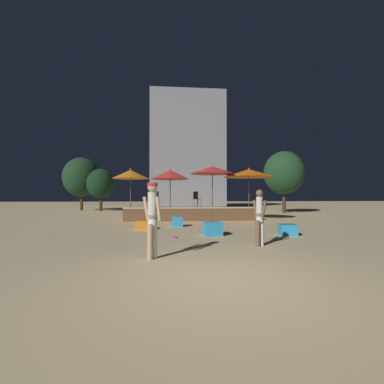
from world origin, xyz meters
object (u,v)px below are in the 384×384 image
(patio_umbrella_0, at_px, (212,170))
(bistro_chair_0, at_px, (197,197))
(patio_umbrella_3, at_px, (131,174))
(cube_seat_3, at_px, (143,225))
(background_tree_0, at_px, (82,177))
(background_tree_1, at_px, (101,184))
(frisbee_disc, at_px, (174,237))
(bistro_chair_1, at_px, (155,197))
(background_tree_2, at_px, (284,173))
(patio_umbrella_2, at_px, (249,173))
(cube_seat_2, at_px, (287,230))
(person_0, at_px, (260,216))
(cube_seat_0, at_px, (177,222))
(cube_seat_1, at_px, (213,229))
(patio_umbrella_1, at_px, (170,175))
(person_1, at_px, (152,216))

(patio_umbrella_0, bearing_deg, bistro_chair_0, 132.27)
(patio_umbrella_0, distance_m, patio_umbrella_3, 4.61)
(cube_seat_3, distance_m, background_tree_0, 17.22)
(patio_umbrella_3, distance_m, background_tree_1, 11.00)
(frisbee_disc, xyz_separation_m, background_tree_1, (-6.56, 15.92, 2.54))
(bistro_chair_1, bearing_deg, background_tree_2, -167.69)
(patio_umbrella_2, bearing_deg, cube_seat_3, -147.02)
(cube_seat_2, bearing_deg, patio_umbrella_3, 139.61)
(person_0, xyz_separation_m, background_tree_0, (-11.22, 19.06, 2.41))
(cube_seat_0, xyz_separation_m, cube_seat_3, (-1.49, -1.02, -0.03))
(frisbee_disc, height_order, background_tree_1, background_tree_1)
(cube_seat_3, bearing_deg, cube_seat_2, -19.89)
(patio_umbrella_3, distance_m, frisbee_disc, 6.75)
(cube_seat_3, bearing_deg, patio_umbrella_2, 32.98)
(background_tree_2, bearing_deg, cube_seat_3, -137.52)
(cube_seat_2, height_order, bistro_chair_1, bistro_chair_1)
(bistro_chair_0, xyz_separation_m, background_tree_1, (-8.04, 9.42, 1.22))
(background_tree_2, bearing_deg, cube_seat_1, -124.80)
(cube_seat_0, bearing_deg, person_0, -65.83)
(patio_umbrella_2, distance_m, cube_seat_0, 5.72)
(cube_seat_2, height_order, background_tree_0, background_tree_0)
(patio_umbrella_1, xyz_separation_m, patio_umbrella_2, (4.65, 0.21, 0.13))
(patio_umbrella_1, distance_m, bistro_chair_0, 2.17)
(patio_umbrella_0, relative_size, background_tree_1, 0.80)
(patio_umbrella_1, relative_size, cube_seat_2, 4.34)
(person_0, height_order, background_tree_2, background_tree_2)
(frisbee_disc, height_order, background_tree_2, background_tree_2)
(person_0, bearing_deg, background_tree_0, -89.50)
(cube_seat_3, height_order, frisbee_disc, cube_seat_3)
(cube_seat_3, bearing_deg, bistro_chair_0, 57.32)
(cube_seat_3, bearing_deg, patio_umbrella_1, 71.90)
(bistro_chair_0, distance_m, background_tree_2, 10.02)
(person_1, height_order, bistro_chair_1, person_1)
(patio_umbrella_1, relative_size, person_0, 1.85)
(background_tree_0, distance_m, background_tree_1, 2.78)
(cube_seat_3, relative_size, bistro_chair_1, 0.68)
(person_0, xyz_separation_m, person_1, (-2.97, -1.22, 0.13))
(patio_umbrella_0, distance_m, cube_seat_1, 5.88)
(patio_umbrella_2, relative_size, cube_seat_3, 5.09)
(cube_seat_0, bearing_deg, background_tree_1, 118.15)
(patio_umbrella_3, height_order, person_1, patio_umbrella_3)
(patio_umbrella_0, bearing_deg, person_0, -88.92)
(patio_umbrella_2, height_order, cube_seat_0, patio_umbrella_2)
(patio_umbrella_1, relative_size, bistro_chair_1, 3.32)
(person_0, bearing_deg, patio_umbrella_0, -118.90)
(cube_seat_0, xyz_separation_m, background_tree_2, (9.30, 8.87, 3.15))
(background_tree_1, bearing_deg, bistro_chair_0, -49.53)
(patio_umbrella_2, xyz_separation_m, cube_seat_2, (-0.37, -5.74, -2.58))
(person_1, bearing_deg, patio_umbrella_2, 1.91)
(patio_umbrella_1, distance_m, person_1, 8.82)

